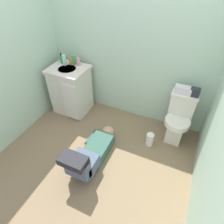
{
  "coord_description": "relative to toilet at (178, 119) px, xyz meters",
  "views": [
    {
      "loc": [
        0.91,
        -1.48,
        2.24
      ],
      "look_at": [
        0.03,
        0.45,
        0.45
      ],
      "focal_mm": 30.87,
      "sensor_mm": 36.0,
      "label": 1
    }
  ],
  "objects": [
    {
      "name": "ground_plane",
      "position": [
        -0.92,
        -0.8,
        -0.39
      ],
      "size": [
        3.07,
        3.12,
        0.04
      ],
      "primitive_type": "cube",
      "color": "#846C4E"
    },
    {
      "name": "wall_back",
      "position": [
        -0.92,
        0.31,
        0.83
      ],
      "size": [
        2.73,
        0.08,
        2.4
      ],
      "primitive_type": "cube",
      "color": "#B1D1B8",
      "rests_on": "ground_plane"
    },
    {
      "name": "toilet",
      "position": [
        0.0,
        0.0,
        0.0
      ],
      "size": [
        0.36,
        0.46,
        0.75
      ],
      "color": "silver",
      "rests_on": "ground_plane"
    },
    {
      "name": "vanity_cabinet",
      "position": [
        -1.79,
        -0.07,
        0.05
      ],
      "size": [
        0.6,
        0.53,
        0.82
      ],
      "color": "silver",
      "rests_on": "ground_plane"
    },
    {
      "name": "faucet",
      "position": [
        -1.79,
        0.07,
        0.5
      ],
      "size": [
        0.02,
        0.02,
        0.1
      ],
      "primitive_type": "cylinder",
      "color": "silver",
      "rests_on": "vanity_cabinet"
    },
    {
      "name": "person_plumber",
      "position": [
        -0.93,
        -0.94,
        -0.19
      ],
      "size": [
        0.39,
        1.06,
        0.52
      ],
      "color": "#33594C",
      "rests_on": "ground_plane"
    },
    {
      "name": "tissue_box",
      "position": [
        -0.05,
        0.09,
        0.43
      ],
      "size": [
        0.22,
        0.11,
        0.1
      ],
      "primitive_type": "cube",
      "color": "silver",
      "rests_on": "toilet"
    },
    {
      "name": "toiletry_bag",
      "position": [
        0.1,
        0.09,
        0.44
      ],
      "size": [
        0.12,
        0.09,
        0.11
      ],
      "primitive_type": "cube",
      "color": "#26262D",
      "rests_on": "toilet"
    },
    {
      "name": "soap_dispenser",
      "position": [
        -1.98,
        0.05,
        0.52
      ],
      "size": [
        0.06,
        0.06,
        0.17
      ],
      "color": "green",
      "rests_on": "vanity_cabinet"
    },
    {
      "name": "bottle_clear",
      "position": [
        -1.89,
        0.0,
        0.54
      ],
      "size": [
        0.06,
        0.06,
        0.17
      ],
      "primitive_type": "cylinder",
      "color": "silver",
      "rests_on": "vanity_cabinet"
    },
    {
      "name": "bottle_amber",
      "position": [
        -1.82,
        0.06,
        0.51
      ],
      "size": [
        0.04,
        0.04,
        0.12
      ],
      "primitive_type": "cylinder",
      "color": "gold",
      "rests_on": "vanity_cabinet"
    },
    {
      "name": "bottle_green",
      "position": [
        -1.76,
        0.08,
        0.53
      ],
      "size": [
        0.05,
        0.05,
        0.16
      ],
      "primitive_type": "cylinder",
      "color": "#45A14F",
      "rests_on": "vanity_cabinet"
    },
    {
      "name": "bottle_pink",
      "position": [
        -1.69,
        0.09,
        0.51
      ],
      "size": [
        0.06,
        0.06,
        0.12
      ],
      "primitive_type": "cylinder",
      "color": "pink",
      "rests_on": "vanity_cabinet"
    },
    {
      "name": "paper_towel_roll",
      "position": [
        -0.3,
        -0.32,
        -0.26
      ],
      "size": [
        0.11,
        0.11,
        0.21
      ],
      "primitive_type": "cylinder",
      "color": "white",
      "rests_on": "ground_plane"
    }
  ]
}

